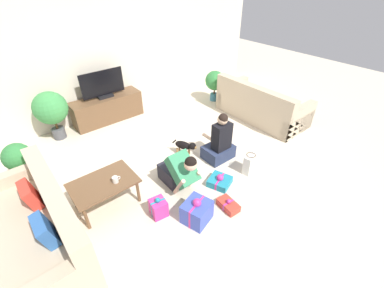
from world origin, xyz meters
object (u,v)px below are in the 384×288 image
(coffee_table, at_px, (104,185))
(potted_plant_back_left, at_px, (51,109))
(potted_plant_corner_right, at_px, (215,82))
(gift_bag_a, at_px, (250,164))
(potted_plant_corner_left, at_px, (21,164))
(mug, at_px, (115,180))
(tv, at_px, (103,86))
(sofa_right, at_px, (260,106))
(dog, at_px, (185,146))
(gift_box_c, at_px, (228,205))
(sofa_left, at_px, (35,232))
(gift_box_a, at_px, (220,181))
(gift_box_b, at_px, (197,211))
(person_sitting, at_px, (220,143))
(person_kneeling, at_px, (179,171))
(tv_console, at_px, (108,109))
(gift_box_d, at_px, (158,207))

(coffee_table, bearing_deg, potted_plant_back_left, 89.89)
(coffee_table, relative_size, potted_plant_corner_right, 1.15)
(gift_bag_a, bearing_deg, potted_plant_corner_left, 145.24)
(potted_plant_back_left, xyz_separation_m, gift_bag_a, (2.15, -3.16, -0.47))
(potted_plant_back_left, relative_size, mug, 8.21)
(tv, height_order, potted_plant_back_left, tv)
(sofa_right, relative_size, potted_plant_corner_left, 2.61)
(dog, distance_m, gift_box_c, 1.45)
(dog, bearing_deg, tv, 78.93)
(dog, bearing_deg, sofa_left, 163.63)
(potted_plant_corner_left, height_order, mug, potted_plant_corner_left)
(dog, distance_m, gift_box_a, 0.99)
(tv, relative_size, gift_box_b, 2.11)
(potted_plant_corner_left, bearing_deg, person_sitting, -26.92)
(person_kneeling, relative_size, gift_box_c, 2.36)
(coffee_table, xyz_separation_m, gift_box_b, (0.82, -1.05, -0.22))
(person_kneeling, xyz_separation_m, mug, (-0.87, 0.29, 0.14))
(tv_console, height_order, gift_box_d, tv_console)
(potted_plant_corner_right, bearing_deg, tv, 163.51)
(gift_box_a, xyz_separation_m, gift_box_b, (-0.74, -0.30, 0.10))
(potted_plant_corner_left, distance_m, gift_box_b, 2.78)
(potted_plant_corner_left, height_order, potted_plant_corner_right, potted_plant_corner_right)
(potted_plant_corner_right, height_order, gift_box_d, potted_plant_corner_right)
(gift_box_b, distance_m, gift_box_c, 0.52)
(potted_plant_back_left, distance_m, gift_box_a, 3.48)
(person_sitting, distance_m, dog, 0.63)
(gift_box_c, bearing_deg, dog, 77.18)
(sofa_left, height_order, gift_box_c, sofa_left)
(gift_box_c, bearing_deg, mug, 137.39)
(tv_console, distance_m, gift_bag_a, 3.37)
(person_kneeling, height_order, mug, person_kneeling)
(sofa_left, height_order, gift_box_b, sofa_left)
(potted_plant_corner_left, height_order, person_sitting, person_sitting)
(tv, xyz_separation_m, gift_box_b, (-0.29, -3.41, -0.65))
(person_kneeling, height_order, gift_box_d, person_kneeling)
(tv_console, xyz_separation_m, potted_plant_corner_left, (-1.91, -1.16, 0.15))
(sofa_left, height_order, potted_plant_corner_right, sofa_left)
(sofa_left, distance_m, potted_plant_corner_right, 4.93)
(person_kneeling, height_order, person_sitting, person_sitting)
(tv_console, bearing_deg, sofa_left, -129.21)
(gift_box_b, bearing_deg, gift_bag_a, 8.49)
(potted_plant_back_left, bearing_deg, dog, -52.10)
(sofa_left, distance_m, gift_box_c, 2.48)
(sofa_left, relative_size, gift_bag_a, 5.43)
(sofa_right, height_order, gift_box_d, sofa_right)
(tv_console, xyz_separation_m, person_kneeling, (-0.09, -2.76, 0.06))
(sofa_right, bearing_deg, coffee_table, 93.75)
(tv_console, bearing_deg, potted_plant_corner_left, -148.60)
(coffee_table, relative_size, gift_box_a, 2.10)
(sofa_right, relative_size, tv, 2.16)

